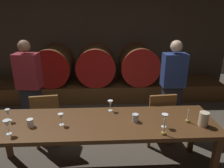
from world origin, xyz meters
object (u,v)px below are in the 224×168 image
(wine_glass_right, at_px, (110,103))
(wine_barrel_right, at_px, (138,64))
(wine_barrel_center, at_px, (96,64))
(wine_glass_far_right, at_px, (165,118))
(cup_right, at_px, (135,118))
(cup_left, at_px, (30,123))
(wine_glass_left, at_px, (7,124))
(wine_glass_far_left, at_px, (8,113))
(dining_table, at_px, (101,126))
(guest_right, at_px, (172,86))
(chair_right, at_px, (159,116))
(chair_left, at_px, (47,117))
(pitcher, at_px, (204,119))
(candle_left, at_px, (164,129))
(wine_glass_center, at_px, (61,117))
(candle_right, at_px, (188,118))
(guest_left, at_px, (30,87))
(wine_barrel_left, at_px, (53,65))

(wine_glass_right, bearing_deg, wine_barrel_right, 71.33)
(wine_barrel_center, height_order, wine_glass_far_right, wine_barrel_center)
(wine_glass_right, xyz_separation_m, cup_right, (0.30, -0.30, -0.06))
(cup_left, xyz_separation_m, cup_right, (1.26, 0.06, 0.00))
(wine_glass_left, bearing_deg, wine_barrel_right, 54.94)
(wine_glass_far_left, relative_size, cup_left, 1.66)
(wine_barrel_right, bearing_deg, cup_left, -123.72)
(dining_table, relative_size, cup_left, 29.60)
(guest_right, bearing_deg, wine_glass_left, 28.83)
(chair_right, height_order, cup_left, chair_right)
(chair_left, xyz_separation_m, cup_left, (0.00, -0.70, 0.31))
(chair_left, height_order, pitcher, pitcher)
(candle_left, xyz_separation_m, wine_glass_far_right, (0.05, 0.15, 0.06))
(candle_left, bearing_deg, wine_glass_center, 167.63)
(candle_right, relative_size, wine_glass_far_left, 1.20)
(dining_table, xyz_separation_m, cup_right, (0.43, -0.01, 0.12))
(pitcher, distance_m, wine_glass_right, 1.17)
(dining_table, height_order, candle_right, candle_right)
(wine_glass_far_right, bearing_deg, chair_right, 78.14)
(chair_left, height_order, wine_glass_center, wine_glass_center)
(wine_barrel_right, relative_size, guest_left, 0.54)
(wine_glass_right, bearing_deg, dining_table, -114.17)
(wine_barrel_center, relative_size, chair_left, 0.98)
(wine_glass_center, relative_size, wine_glass_far_right, 0.89)
(pitcher, distance_m, wine_glass_far_left, 2.37)
(chair_right, xyz_separation_m, guest_left, (-2.08, 0.49, 0.32))
(guest_right, bearing_deg, candle_right, 81.81)
(chair_right, distance_m, wine_glass_left, 2.12)
(wine_barrel_center, height_order, wine_barrel_right, same)
(wine_barrel_right, distance_m, wine_glass_left, 3.30)
(dining_table, height_order, chair_left, chair_left)
(wine_glass_far_left, xyz_separation_m, wine_glass_left, (0.12, -0.30, 0.02))
(guest_right, bearing_deg, chair_right, 54.11)
(chair_left, distance_m, guest_left, 0.65)
(guest_right, height_order, wine_glass_center, guest_right)
(wine_glass_right, relative_size, cup_left, 1.59)
(chair_right, height_order, cup_right, chair_right)
(wine_barrel_left, height_order, wine_glass_left, wine_barrel_left)
(wine_barrel_center, distance_m, wine_glass_far_right, 2.77)
(wine_barrel_left, relative_size, cup_right, 8.78)
(wine_barrel_left, xyz_separation_m, candle_left, (1.79, -2.78, -0.00))
(chair_left, xyz_separation_m, pitcher, (2.05, -0.77, 0.34))
(cup_left, bearing_deg, candle_left, -8.84)
(wine_glass_right, relative_size, wine_glass_far_right, 0.91)
(wine_barrel_left, distance_m, candle_right, 3.33)
(guest_left, distance_m, candle_right, 2.52)
(wine_barrel_right, distance_m, wine_glass_right, 2.31)
(chair_left, distance_m, candle_left, 1.82)
(chair_left, bearing_deg, wine_glass_left, 70.30)
(wine_glass_far_right, bearing_deg, cup_left, 176.90)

